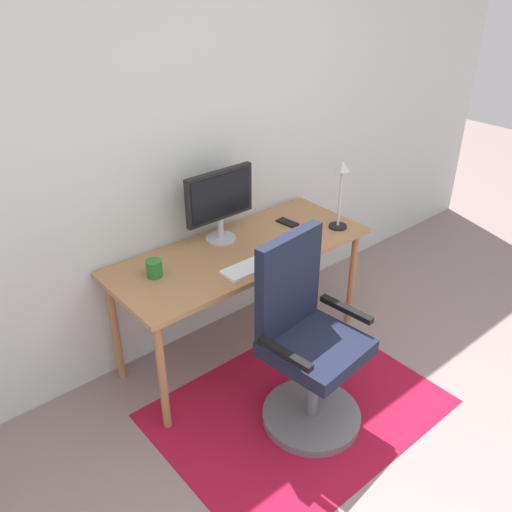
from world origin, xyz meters
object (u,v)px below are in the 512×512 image
at_px(monitor, 220,199).
at_px(desk_lamp, 341,185).
at_px(desk, 241,260).
at_px(office_chair, 307,352).
at_px(cell_phone, 287,222).
at_px(keyboard, 258,264).
at_px(computer_mouse, 299,243).
at_px(coffee_cup, 154,268).

distance_m(monitor, desk_lamp, 0.73).
bearing_deg(monitor, desk, -84.58).
height_order(monitor, office_chair, monitor).
relative_size(cell_phone, office_chair, 0.13).
height_order(desk, cell_phone, cell_phone).
relative_size(monitor, keyboard, 1.04).
bearing_deg(cell_phone, computer_mouse, -125.25).
bearing_deg(monitor, office_chair, -96.37).
xyz_separation_m(monitor, keyboard, (-0.03, -0.37, -0.25)).
bearing_deg(office_chair, desk, 74.42).
relative_size(monitor, desk_lamp, 1.04).
height_order(coffee_cup, cell_phone, coffee_cup).
bearing_deg(keyboard, coffee_cup, 151.45).
xyz_separation_m(desk, cell_phone, (0.43, 0.07, 0.07)).
xyz_separation_m(computer_mouse, coffee_cup, (-0.81, 0.25, 0.03)).
bearing_deg(office_chair, keyboard, 75.73).
distance_m(cell_phone, office_chair, 0.95).
height_order(monitor, coffee_cup, monitor).
distance_m(desk_lamp, office_chair, 1.05).
bearing_deg(coffee_cup, office_chair, -59.77).
distance_m(desk, desk_lamp, 0.74).
xyz_separation_m(desk, computer_mouse, (0.28, -0.19, 0.09)).
height_order(monitor, keyboard, monitor).
distance_m(keyboard, office_chair, 0.55).
bearing_deg(computer_mouse, monitor, 129.84).
bearing_deg(desk, office_chair, -99.36).
distance_m(coffee_cup, office_chair, 0.90).
xyz_separation_m(coffee_cup, cell_phone, (0.96, 0.01, -0.04)).
distance_m(monitor, office_chair, 0.99).
distance_m(desk, computer_mouse, 0.35).
xyz_separation_m(desk, keyboard, (-0.04, -0.20, 0.08)).
bearing_deg(keyboard, desk, 77.67).
distance_m(keyboard, computer_mouse, 0.33).
relative_size(keyboard, desk_lamp, 1.00).
distance_m(computer_mouse, office_chair, 0.68).
height_order(computer_mouse, office_chair, office_chair).
bearing_deg(monitor, computer_mouse, -50.16).
relative_size(desk, computer_mouse, 14.94).
height_order(coffee_cup, desk_lamp, desk_lamp).
xyz_separation_m(monitor, cell_phone, (0.45, -0.10, -0.25)).
bearing_deg(computer_mouse, office_chair, -129.70).
relative_size(cell_phone, desk_lamp, 0.33).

